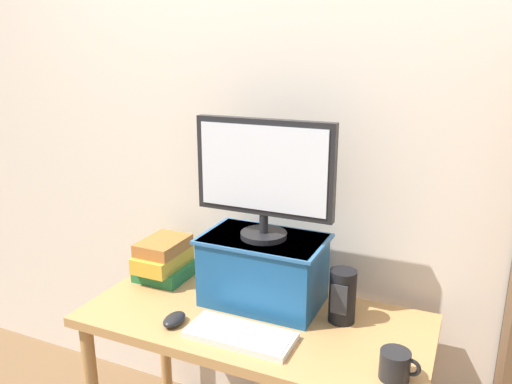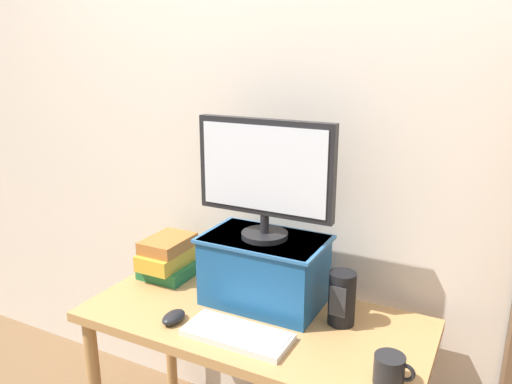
# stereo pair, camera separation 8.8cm
# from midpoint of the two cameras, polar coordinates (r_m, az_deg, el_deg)

# --- Properties ---
(back_wall) EXTENTS (7.00, 0.08, 2.60)m
(back_wall) POSITION_cam_midpoint_polar(r_m,az_deg,el_deg) (1.98, 3.18, 6.62)
(back_wall) COLOR beige
(back_wall) RESTS_ON ground_plane
(desk) EXTENTS (1.23, 0.58, 0.70)m
(desk) POSITION_cam_midpoint_polar(r_m,az_deg,el_deg) (1.89, -1.63, -16.39)
(desk) COLOR #B7844C
(desk) RESTS_ON ground_plane
(riser_box) EXTENTS (0.45, 0.29, 0.26)m
(riser_box) POSITION_cam_midpoint_polar(r_m,az_deg,el_deg) (1.87, -0.49, -8.75)
(riser_box) COLOR #195189
(riser_box) RESTS_ON desk
(computer_monitor) EXTENTS (0.51, 0.17, 0.43)m
(computer_monitor) POSITION_cam_midpoint_polar(r_m,az_deg,el_deg) (1.75, -0.54, 2.12)
(computer_monitor) COLOR black
(computer_monitor) RESTS_ON riser_box
(keyboard) EXTENTS (0.36, 0.16, 0.02)m
(keyboard) POSITION_cam_midpoint_polar(r_m,az_deg,el_deg) (1.72, -3.33, -16.01)
(keyboard) COLOR silver
(keyboard) RESTS_ON desk
(computer_mouse) EXTENTS (0.06, 0.10, 0.04)m
(computer_mouse) POSITION_cam_midpoint_polar(r_m,az_deg,el_deg) (1.82, -10.73, -14.13)
(computer_mouse) COLOR black
(computer_mouse) RESTS_ON desk
(book_stack) EXTENTS (0.20, 0.24, 0.17)m
(book_stack) POSITION_cam_midpoint_polar(r_m,az_deg,el_deg) (2.13, -11.65, -7.59)
(book_stack) COLOR #236B38
(book_stack) RESTS_ON desk
(coffee_mug) EXTENTS (0.12, 0.09, 0.09)m
(coffee_mug) POSITION_cam_midpoint_polar(r_m,az_deg,el_deg) (1.56, 14.04, -18.67)
(coffee_mug) COLOR black
(coffee_mug) RESTS_ON desk
(desk_speaker) EXTENTS (0.09, 0.10, 0.19)m
(desk_speaker) POSITION_cam_midpoint_polar(r_m,az_deg,el_deg) (1.79, 8.43, -11.69)
(desk_speaker) COLOR black
(desk_speaker) RESTS_ON desk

